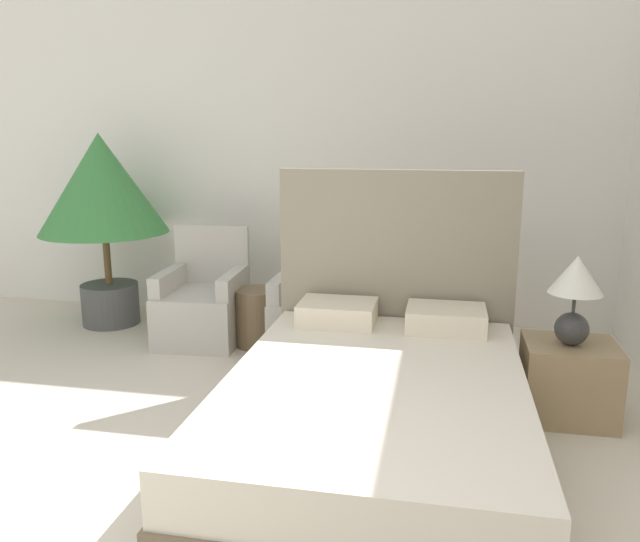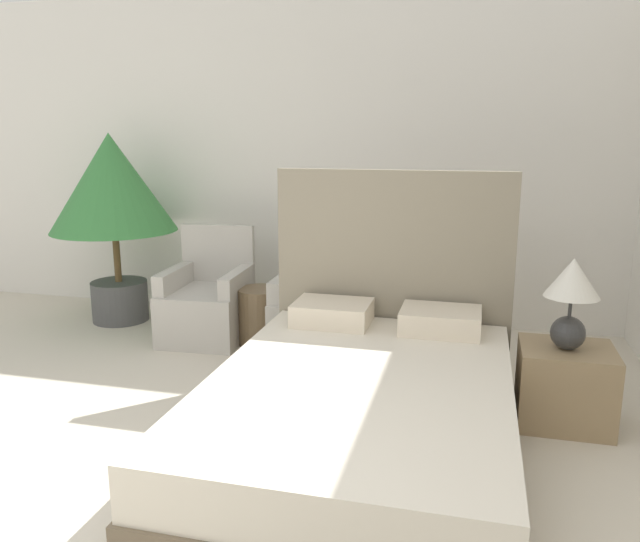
% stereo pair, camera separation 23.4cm
% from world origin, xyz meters
% --- Properties ---
extents(wall_back, '(10.00, 0.06, 2.90)m').
position_xyz_m(wall_back, '(0.00, 3.96, 1.45)').
color(wall_back, white).
rests_on(wall_back, ground_plane).
extents(bed, '(1.53, 2.19, 1.45)m').
position_xyz_m(bed, '(0.74, 1.44, 0.29)').
color(bed, brown).
rests_on(bed, ground_plane).
extents(armchair_near_window_left, '(0.68, 0.74, 0.91)m').
position_xyz_m(armchair_near_window_left, '(-0.87, 3.05, 0.27)').
color(armchair_near_window_left, '#B7B2A8').
rests_on(armchair_near_window_left, ground_plane).
extents(armchair_near_window_right, '(0.65, 0.71, 0.91)m').
position_xyz_m(armchair_near_window_right, '(0.09, 3.05, 0.27)').
color(armchair_near_window_right, '#B7B2A8').
rests_on(armchair_near_window_right, ground_plane).
extents(potted_palm, '(1.10, 1.10, 1.68)m').
position_xyz_m(potted_palm, '(-1.85, 3.33, 1.16)').
color(potted_palm, '#4C4C4C').
rests_on(potted_palm, ground_plane).
extents(nightstand, '(0.53, 0.46, 0.47)m').
position_xyz_m(nightstand, '(1.81, 2.14, 0.23)').
color(nightstand, '#937A56').
rests_on(nightstand, ground_plane).
extents(table_lamp, '(0.31, 0.31, 0.53)m').
position_xyz_m(table_lamp, '(1.80, 2.11, 0.80)').
color(table_lamp, '#333333').
rests_on(table_lamp, nightstand).
extents(side_table, '(0.37, 0.37, 0.46)m').
position_xyz_m(side_table, '(-0.39, 3.03, 0.23)').
color(side_table, brown).
rests_on(side_table, ground_plane).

